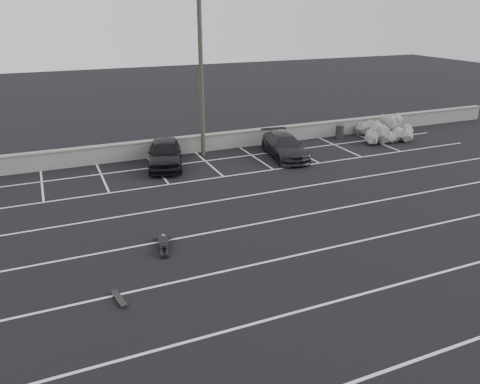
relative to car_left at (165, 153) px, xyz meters
name	(u,v)px	position (x,y,z in m)	size (l,w,h in m)	color
ground	(288,257)	(1.39, -12.00, -0.78)	(120.00, 120.00, 0.00)	black
seawall	(179,145)	(1.39, 2.00, -0.23)	(50.00, 0.45, 1.06)	gray
stall_lines	(238,212)	(1.31, -7.59, -0.77)	(36.00, 20.05, 0.01)	silver
car_left	(165,153)	(0.00, 0.00, 0.00)	(1.83, 4.56, 1.55)	black
car_right	(285,146)	(7.06, -1.14, -0.10)	(1.88, 4.63, 1.34)	black
utility_pole	(201,72)	(2.69, 1.20, 4.18)	(1.31, 0.26, 9.79)	#4C4238
trash_bin	(340,132)	(12.61, 1.19, -0.30)	(0.74, 0.74, 0.93)	#29292C
riprap_pile	(385,132)	(15.42, -0.07, -0.30)	(4.60, 3.96, 1.14)	#9A9890
person	(163,240)	(-2.52, -9.28, -0.56)	(1.30, 2.27, 0.43)	black
skateboard	(119,299)	(-4.71, -12.35, -0.70)	(0.34, 0.83, 0.10)	black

